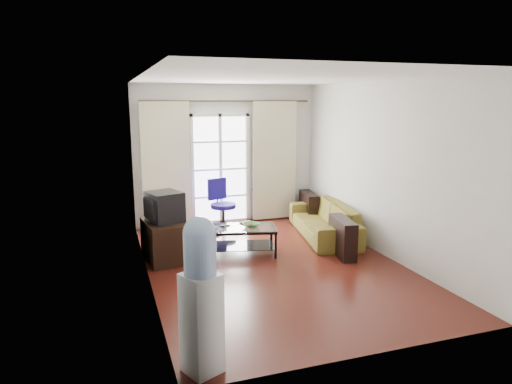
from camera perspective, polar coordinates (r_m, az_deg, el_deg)
floor at (r=6.86m, az=2.15°, el=-9.02°), size 5.20×5.20×0.00m
ceiling at (r=6.44m, az=2.33°, el=14.13°), size 5.20×5.20×0.00m
wall_back at (r=8.97m, az=-3.65°, el=4.68°), size 3.60×0.02×2.70m
wall_front at (r=4.23m, az=14.78°, el=-3.19°), size 3.60×0.02×2.70m
wall_left at (r=6.12m, az=-13.73°, el=1.28°), size 0.02×5.20×2.70m
wall_right at (r=7.34m, az=15.52°, el=2.81°), size 0.02×5.20×2.70m
french_door at (r=8.92m, az=-4.47°, el=2.85°), size 1.16×0.06×2.15m
curtain_rod at (r=8.81m, az=-3.57°, el=11.28°), size 3.30×0.04×0.04m
curtain_left at (r=8.64m, az=-11.16°, el=3.24°), size 0.90×0.07×2.35m
curtain_right at (r=9.16m, az=2.32°, el=3.89°), size 0.90×0.07×2.35m
radiator at (r=9.28m, az=1.36°, el=-1.46°), size 0.64×0.12×0.64m
sofa at (r=8.23m, az=8.44°, el=-3.49°), size 2.32×1.51×0.60m
coffee_table at (r=7.23m, az=-1.84°, el=-5.59°), size 1.19×0.85×0.44m
bowl at (r=7.19m, az=-0.62°, el=-4.14°), size 0.41×0.41×0.06m
book at (r=7.32m, az=-1.54°, el=-4.03°), size 0.36×0.38×0.02m
remote at (r=7.26m, az=-3.88°, el=-4.20°), size 0.16×0.05×0.02m
tv_stand at (r=7.09m, az=-11.35°, el=-5.98°), size 0.66×0.89×0.61m
crt_tv at (r=6.94m, az=-11.49°, el=-1.83°), size 0.60×0.61×0.45m
task_chair at (r=8.53m, az=-4.21°, el=-2.95°), size 0.83×0.83×0.97m
water_cooler at (r=4.08m, az=-6.90°, el=-12.40°), size 0.38×0.38×1.43m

